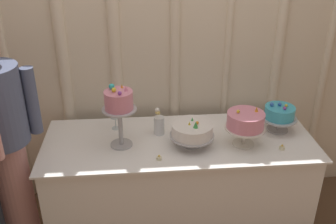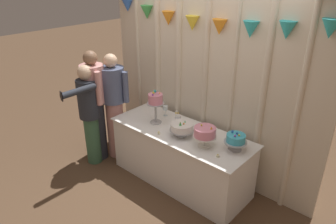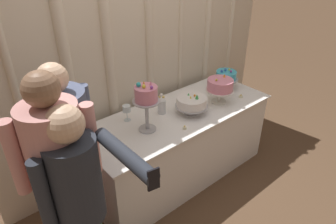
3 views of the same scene
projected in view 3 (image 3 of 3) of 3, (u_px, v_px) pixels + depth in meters
name	position (u px, v px, depth m)	size (l,w,h in m)	color
ground_plane	(184.00, 179.00, 3.31)	(24.00, 24.00, 0.00)	brown
draped_curtain	(146.00, 45.00, 3.01)	(3.31, 0.18, 2.49)	beige
cake_table	(179.00, 145.00, 3.18)	(1.97, 0.76, 0.78)	white
cake_display_leftmost	(146.00, 97.00, 2.56)	(0.24, 0.24, 0.46)	#B2B2B7
cake_display_midleft	(192.00, 102.00, 2.91)	(0.31, 0.31, 0.22)	#B2B2B7
cake_display_midright	(220.00, 86.00, 3.07)	(0.28, 0.28, 0.29)	silver
cake_display_rightmost	(226.00, 76.00, 3.38)	(0.27, 0.27, 0.23)	#B2B2B7
wine_glass	(127.00, 109.00, 2.80)	(0.07, 0.07, 0.15)	silver
flower_vase	(162.00, 106.00, 2.93)	(0.08, 0.09, 0.22)	silver
tealight_far_left	(185.00, 128.00, 2.72)	(0.04, 0.04, 0.04)	beige
tealight_near_left	(241.00, 97.00, 3.24)	(0.04, 0.04, 0.04)	beige
guest_man_dark_suit	(70.00, 163.00, 2.17)	(0.50, 0.46, 1.63)	#D6938E
guest_girl_blue_dress	(81.00, 203.00, 1.88)	(0.47, 0.66, 1.53)	#3D6B4C
guest_man_pink_jacket	(63.00, 185.00, 1.92)	(0.49, 0.41, 1.70)	#282D38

